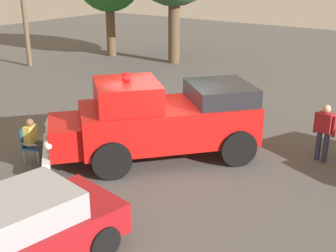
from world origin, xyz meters
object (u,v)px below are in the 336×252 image
(lawn_chair_near_truck, at_px, (30,142))
(spectator_standing, at_px, (324,129))
(utility_pole, at_px, (23,1))
(classic_hot_rod, at_px, (6,238))
(spectator_seated, at_px, (34,139))
(vintage_fire_truck, at_px, (160,119))

(lawn_chair_near_truck, distance_m, spectator_standing, 8.29)
(spectator_standing, relative_size, utility_pole, 0.25)
(spectator_standing, bearing_deg, classic_hot_rod, 70.24)
(lawn_chair_near_truck, bearing_deg, spectator_seated, -157.70)
(utility_pole, bearing_deg, spectator_seated, 143.30)
(lawn_chair_near_truck, height_order, spectator_standing, spectator_standing)
(utility_pole, bearing_deg, vintage_fire_truck, 157.22)
(vintage_fire_truck, relative_size, classic_hot_rod, 1.29)
(spectator_seated, bearing_deg, vintage_fire_truck, -139.24)
(classic_hot_rod, xyz_separation_m, utility_pole, (14.19, -11.30, 2.72))
(vintage_fire_truck, distance_m, classic_hot_rod, 5.80)
(classic_hot_rod, relative_size, utility_pole, 0.69)
(classic_hot_rod, relative_size, spectator_standing, 2.75)
(vintage_fire_truck, xyz_separation_m, spectator_seated, (2.69, 2.32, -0.50))
(vintage_fire_truck, distance_m, spectator_standing, 4.62)
(lawn_chair_near_truck, bearing_deg, vintage_fire_truck, -139.90)
(vintage_fire_truck, bearing_deg, utility_pole, -22.78)
(spectator_standing, bearing_deg, lawn_chair_near_truck, 36.41)
(spectator_seated, bearing_deg, spectator_standing, -143.36)
(spectator_standing, xyz_separation_m, utility_pole, (17.15, -3.04, 2.51))
(lawn_chair_near_truck, bearing_deg, utility_pole, -37.19)
(spectator_seated, xyz_separation_m, spectator_standing, (-6.54, -4.87, 0.27))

